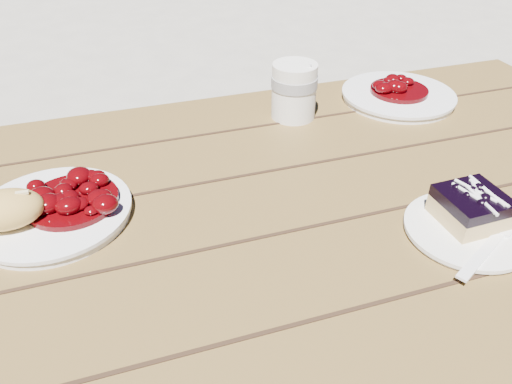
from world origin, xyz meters
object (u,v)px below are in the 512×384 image
object	(u,v)px
main_plate	(53,214)
dessert_plate	(467,231)
coffee_cup	(294,91)
second_plate	(398,96)
bread_roll	(5,210)
blueberry_cake	(471,207)
picnic_table	(131,307)

from	to	relation	value
main_plate	dessert_plate	xyz separation A→B (m)	(0.56, -0.22, -0.00)
dessert_plate	coffee_cup	size ratio (longest dim) A/B	1.55
dessert_plate	second_plate	xyz separation A→B (m)	(0.15, 0.43, 0.00)
bread_roll	second_plate	size ratio (longest dim) A/B	0.45
dessert_plate	coffee_cup	world-z (taller)	coffee_cup
coffee_cup	second_plate	distance (m)	0.25
coffee_cup	second_plate	xyz separation A→B (m)	(0.25, 0.00, -0.05)
bread_roll	coffee_cup	world-z (taller)	coffee_cup
main_plate	second_plate	bearing A→B (deg)	16.25
second_plate	coffee_cup	bearing A→B (deg)	-179.10
main_plate	blueberry_cake	size ratio (longest dim) A/B	2.56
bread_roll	dessert_plate	distance (m)	0.65
picnic_table	coffee_cup	world-z (taller)	coffee_cup
picnic_table	coffee_cup	size ratio (longest dim) A/B	18.14
dessert_plate	blueberry_cake	world-z (taller)	blueberry_cake
bread_roll	blueberry_cake	distance (m)	0.65
dessert_plate	coffee_cup	xyz separation A→B (m)	(-0.10, 0.42, 0.05)
picnic_table	bread_roll	distance (m)	0.25
picnic_table	bread_roll	bearing A→B (deg)	164.40
picnic_table	main_plate	world-z (taller)	main_plate
main_plate	blueberry_cake	bearing A→B (deg)	-19.74
picnic_table	blueberry_cake	world-z (taller)	blueberry_cake
coffee_cup	bread_roll	bearing A→B (deg)	-156.74
picnic_table	dessert_plate	distance (m)	0.53
main_plate	blueberry_cake	xyz separation A→B (m)	(0.57, -0.21, 0.03)
main_plate	coffee_cup	world-z (taller)	coffee_cup
bread_roll	second_plate	xyz separation A→B (m)	(0.76, 0.23, -0.04)
second_plate	blueberry_cake	bearing A→B (deg)	-108.18
blueberry_cake	coffee_cup	size ratio (longest dim) A/B	0.80
picnic_table	bread_roll	xyz separation A→B (m)	(-0.14, 0.04, 0.20)
main_plate	coffee_cup	bearing A→B (deg)	23.64
picnic_table	second_plate	size ratio (longest dim) A/B	8.49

